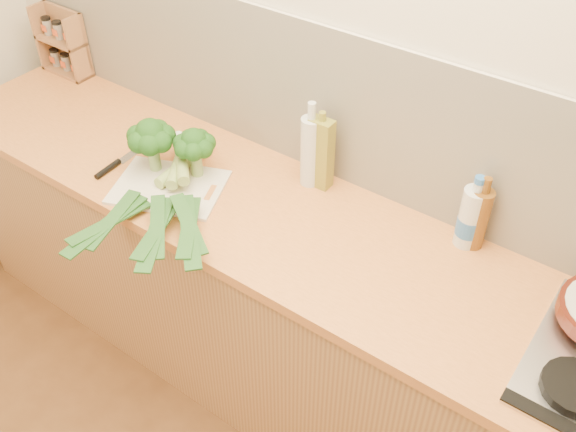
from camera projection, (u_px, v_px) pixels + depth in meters
name	position (u px, v px, depth m)	size (l,w,h in m)	color
room_shell	(363.00, 118.00, 2.05)	(3.50, 3.50, 3.50)	beige
counter	(308.00, 321.00, 2.34)	(3.20, 0.62, 0.90)	#A97C46
chopping_board	(169.00, 187.00, 2.21)	(0.37, 0.27, 0.01)	beige
broccoli_left	(151.00, 137.00, 2.19)	(0.17, 0.17, 0.20)	#89AA63
broccoli_right	(194.00, 145.00, 2.17)	(0.15, 0.15, 0.19)	#89AA63
leek_front	(160.00, 182.00, 2.18)	(0.12, 0.71, 0.04)	white
leek_mid	(170.00, 188.00, 2.13)	(0.38, 0.57, 0.04)	white
leek_back	(184.00, 180.00, 2.13)	(0.54, 0.51, 0.04)	white
chefs_knife	(115.00, 164.00, 2.30)	(0.05, 0.29, 0.02)	silver
spice_rack	(65.00, 45.00, 2.76)	(0.24, 0.10, 0.29)	#A56E47
oil_tin	(321.00, 153.00, 2.14)	(0.08, 0.05, 0.29)	#9C9833
glass_bottle	(311.00, 150.00, 2.15)	(0.07, 0.07, 0.32)	silver
amber_bottle	(478.00, 218.00, 1.93)	(0.06, 0.06, 0.26)	brown
water_bottle	(470.00, 219.00, 1.94)	(0.08, 0.08, 0.24)	silver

